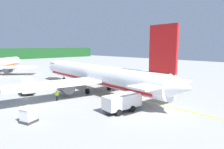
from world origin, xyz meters
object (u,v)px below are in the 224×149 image
(airliner_foreground, at_px, (96,75))
(crew_loader_left, at_px, (157,85))
(cargo_container_near, at_px, (28,115))
(crew_marshaller, at_px, (57,95))
(service_truck_fuel, at_px, (122,102))
(service_truck_baggage, at_px, (28,85))

(airliner_foreground, xyz_separation_m, crew_loader_left, (9.85, -7.84, -2.33))
(airliner_foreground, height_order, crew_loader_left, airliner_foreground)
(cargo_container_near, xyz_separation_m, crew_marshaller, (7.25, 6.26, 0.09))
(service_truck_fuel, distance_m, crew_loader_left, 15.83)
(service_truck_fuel, height_order, cargo_container_near, service_truck_fuel)
(cargo_container_near, relative_size, crew_marshaller, 1.17)
(airliner_foreground, height_order, crew_marshaller, airliner_foreground)
(service_truck_fuel, bearing_deg, crew_loader_left, 15.99)
(service_truck_fuel, height_order, service_truck_baggage, service_truck_baggage)
(service_truck_baggage, height_order, cargo_container_near, service_truck_baggage)
(airliner_foreground, bearing_deg, crew_loader_left, -38.52)
(airliner_foreground, distance_m, crew_loader_left, 12.80)
(airliner_foreground, xyz_separation_m, cargo_container_near, (-16.32, -7.12, -2.43))
(service_truck_baggage, height_order, crew_loader_left, service_truck_baggage)
(service_truck_fuel, distance_m, crew_marshaller, 11.94)
(cargo_container_near, xyz_separation_m, crew_loader_left, (26.17, -0.72, 0.10))
(crew_marshaller, height_order, crew_loader_left, crew_loader_left)
(service_truck_baggage, bearing_deg, crew_loader_left, -37.82)
(cargo_container_near, bearing_deg, airliner_foreground, 23.55)
(crew_loader_left, bearing_deg, cargo_container_near, 178.42)
(service_truck_fuel, xyz_separation_m, crew_loader_left, (15.21, 4.36, -0.35))
(crew_marshaller, bearing_deg, cargo_container_near, -139.17)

